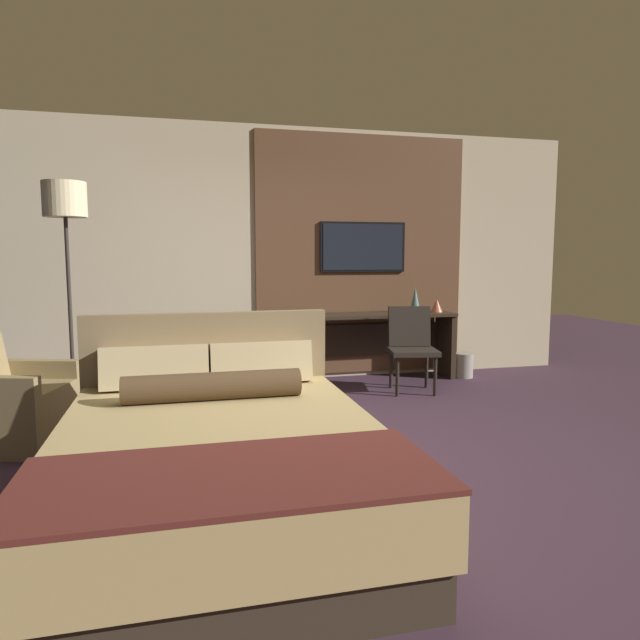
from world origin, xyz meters
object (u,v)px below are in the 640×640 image
Objects in this scene: bed at (220,461)px; book at (303,313)px; tv at (363,247)px; armchair_by_window at (12,407)px; desk_chair at (411,341)px; floor_lamp at (66,220)px; desk at (367,334)px; vase_short at (437,305)px; waste_bin at (463,365)px; vase_tall at (415,300)px.

bed reaches higher than book.
book is (-0.74, -0.18, -0.72)m from tv.
desk_chair is at bearing -59.81° from armchair_by_window.
book is (1.12, 3.04, 0.47)m from bed.
book is at bearing -43.44° from armchair_by_window.
tv is (1.87, 3.22, 1.19)m from bed.
floor_lamp is 7.85× the size of book.
armchair_by_window reaches higher than desk.
tv is 1.15× the size of desk_chair.
waste_bin is at bearing -20.09° from vase_short.
tv is 1.79m from waste_bin.
book is (-0.74, 0.00, 0.25)m from desk.
desk is (1.87, 3.04, 0.21)m from bed.
bed is 3.91m from tv.
floor_lamp reaches higher than desk.
armchair_by_window is 3.50× the size of book.
desk is at bearing 175.27° from vase_tall.
bed is 2.24× the size of tv.
book is (2.18, 1.03, -0.91)m from floor_lamp.
tv is 0.51× the size of floor_lamp.
vase_tall is at bearing 74.37° from desk_chair.
desk is 0.99m from tv.
bed is 2.54× the size of armchair_by_window.
tv reaches higher than desk.
floor_lamp is 2.57m from book.
book is at bearing 25.31° from floor_lamp.
vase_short is at bearing 48.05° from bed.
tv is 3.17m from floor_lamp.
armchair_by_window is at bearing -160.59° from vase_short.
desk_chair is at bearing 48.78° from bed.
desk_chair is 5.82× the size of vase_short.
vase_short is at bearing -16.28° from tv.
armchair_by_window is at bearing -126.88° from floor_lamp.
vase_short is at bearing -1.36° from vase_tall.
book is (-1.29, 0.05, -0.13)m from vase_tall.
desk is at bearing 19.36° from floor_lamp.
bed is 2.65m from floor_lamp.
bed reaches higher than desk.
bed is 3.89m from vase_tall.
tv is 1.05m from book.
floor_lamp is at bearing -161.11° from desk_chair.
armchair_by_window is at bearing -154.61° from desk_chair.
desk_chair reaches higher than book.
bed is 2.09m from armchair_by_window.
tv reaches higher than vase_short.
tv reaches higher than desk_chair.
tv is 3.47× the size of vase_tall.
floor_lamp is at bearing -157.45° from tv.
bed is at bearing -128.95° from vase_tall.
bed is at bearing -120.08° from desk_chair.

